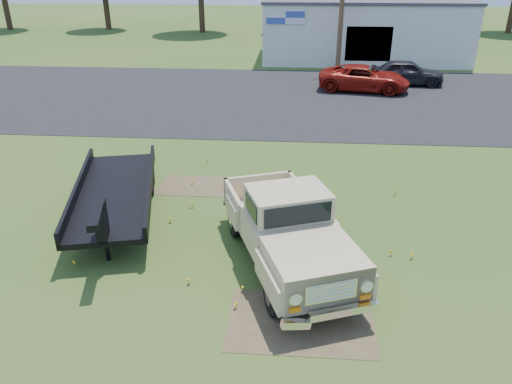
# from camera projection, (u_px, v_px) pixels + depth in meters

# --- Properties ---
(ground) EXTENTS (140.00, 140.00, 0.00)m
(ground) POSITION_uv_depth(u_px,v_px,m) (243.00, 243.00, 13.10)
(ground) COLOR #2A4F19
(ground) RESTS_ON ground
(asphalt_lot) EXTENTS (90.00, 14.00, 0.02)m
(asphalt_lot) POSITION_uv_depth(u_px,v_px,m) (271.00, 97.00, 26.61)
(asphalt_lot) COLOR black
(asphalt_lot) RESTS_ON ground
(dirt_patch_a) EXTENTS (3.00, 2.00, 0.01)m
(dirt_patch_a) POSITION_uv_depth(u_px,v_px,m) (301.00, 322.00, 10.29)
(dirt_patch_a) COLOR #4C3B28
(dirt_patch_a) RESTS_ON ground
(dirt_patch_b) EXTENTS (2.20, 1.60, 0.01)m
(dirt_patch_b) POSITION_uv_depth(u_px,v_px,m) (193.00, 186.00, 16.39)
(dirt_patch_b) COLOR #4C3B28
(dirt_patch_b) RESTS_ON ground
(commercial_building) EXTENTS (14.20, 8.20, 4.15)m
(commercial_building) POSITION_uv_depth(u_px,v_px,m) (362.00, 28.00, 36.10)
(commercial_building) COLOR #BCBCB7
(commercial_building) RESTS_ON ground
(vintage_pickup_truck) EXTENTS (3.93, 5.93, 2.01)m
(vintage_pickup_truck) POSITION_uv_depth(u_px,v_px,m) (287.00, 228.00, 11.81)
(vintage_pickup_truck) COLOR tan
(vintage_pickup_truck) RESTS_ON ground
(flatbed_trailer) EXTENTS (3.46, 6.57, 1.71)m
(flatbed_trailer) POSITION_uv_depth(u_px,v_px,m) (114.00, 189.00, 14.15)
(flatbed_trailer) COLOR black
(flatbed_trailer) RESTS_ON ground
(red_pickup) EXTENTS (5.26, 3.07, 1.38)m
(red_pickup) POSITION_uv_depth(u_px,v_px,m) (364.00, 78.00, 27.63)
(red_pickup) COLOR maroon
(red_pickup) RESTS_ON ground
(dark_sedan) EXTENTS (4.26, 1.96, 1.42)m
(dark_sedan) POSITION_uv_depth(u_px,v_px,m) (407.00, 72.00, 28.96)
(dark_sedan) COLOR black
(dark_sedan) RESTS_ON ground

